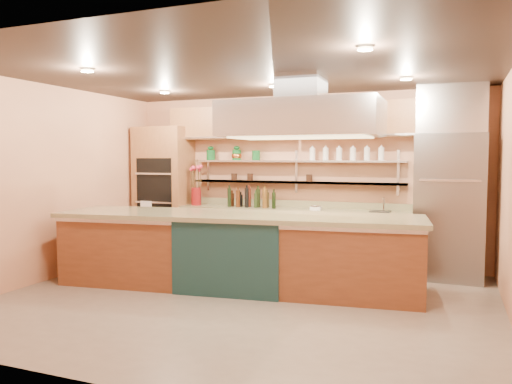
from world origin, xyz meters
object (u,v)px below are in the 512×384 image
at_px(kitchen_scale, 316,207).
at_px(green_canister, 256,155).
at_px(copper_kettle, 237,156).
at_px(flower_vase, 196,196).
at_px(refrigerator, 449,207).
at_px(island, 236,251).

distance_m(kitchen_scale, green_canister, 1.40).
bearing_deg(copper_kettle, flower_vase, -162.01).
height_order(refrigerator, flower_vase, refrigerator).
distance_m(refrigerator, flower_vase, 4.13).
bearing_deg(flower_vase, green_canister, 11.96).
height_order(refrigerator, copper_kettle, refrigerator).
xyz_separation_m(island, copper_kettle, (-0.79, 1.82, 1.28)).
bearing_deg(kitchen_scale, flower_vase, -160.82).
bearing_deg(island, flower_vase, 125.56).
relative_size(flower_vase, kitchen_scale, 1.85).
bearing_deg(copper_kettle, refrigerator, -3.81).
height_order(island, copper_kettle, copper_kettle).
xyz_separation_m(kitchen_scale, green_canister, (-1.11, 0.22, 0.82)).
distance_m(island, kitchen_scale, 1.80).
xyz_separation_m(refrigerator, island, (-2.66, -1.59, -0.55)).
xyz_separation_m(kitchen_scale, copper_kettle, (-1.47, 0.22, 0.80)).
bearing_deg(flower_vase, island, -47.43).
distance_m(island, copper_kettle, 2.36).
height_order(refrigerator, kitchen_scale, refrigerator).
relative_size(flower_vase, green_canister, 1.89).
height_order(island, green_canister, green_canister).
xyz_separation_m(refrigerator, kitchen_scale, (-1.98, 0.01, -0.07)).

